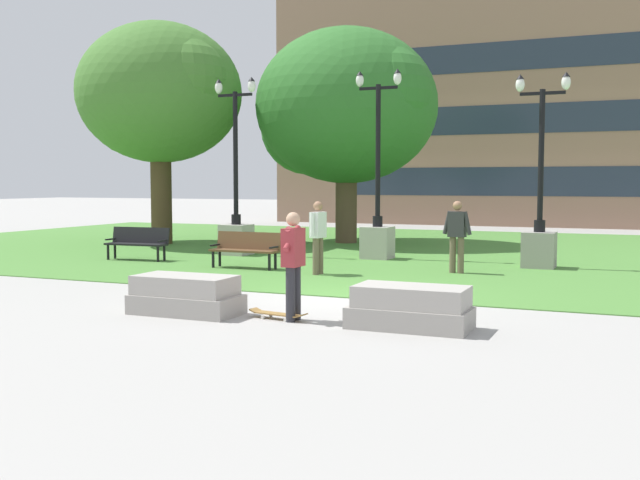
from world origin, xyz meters
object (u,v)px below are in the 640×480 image
at_px(skateboard, 278,314).
at_px(park_bench_near_right, 246,247).
at_px(concrete_block_left, 410,308).
at_px(lamp_post_center, 378,221).
at_px(lamp_post_left, 236,219).
at_px(park_bench_far_left, 138,241).
at_px(lamp_post_right, 540,228).
at_px(person_bystander_far_lawn, 318,233).
at_px(person_skateboarder, 293,259).
at_px(concrete_block_center, 186,296).
at_px(person_bystander_near_lawn, 457,233).

distance_m(skateboard, park_bench_near_right, 7.06).
relative_size(concrete_block_left, park_bench_near_right, 1.00).
distance_m(lamp_post_center, lamp_post_left, 4.25).
height_order(skateboard, lamp_post_left, lamp_post_left).
xyz_separation_m(park_bench_far_left, lamp_post_left, (1.78, 2.36, 0.53)).
relative_size(skateboard, park_bench_near_right, 0.57).
bearing_deg(park_bench_near_right, lamp_post_left, 123.28).
xyz_separation_m(skateboard, lamp_post_right, (2.96, 8.91, 0.92)).
distance_m(lamp_post_right, person_bystander_far_lawn, 5.75).
height_order(person_skateboarder, person_bystander_far_lawn, person_bystander_far_lawn).
distance_m(concrete_block_center, lamp_post_center, 9.62).
bearing_deg(concrete_block_left, concrete_block_center, -176.15).
relative_size(person_skateboarder, skateboard, 1.65).
distance_m(person_bystander_near_lawn, person_bystander_far_lawn, 3.30).
bearing_deg(lamp_post_center, person_skateboarder, -79.30).
bearing_deg(person_skateboarder, skateboard, 177.96).
height_order(concrete_block_left, park_bench_near_right, park_bench_near_right).
bearing_deg(person_bystander_far_lawn, park_bench_near_right, 167.53).
bearing_deg(park_bench_near_right, concrete_block_left, -44.39).
height_order(lamp_post_center, lamp_post_left, lamp_post_center).
xyz_separation_m(concrete_block_left, lamp_post_center, (-3.65, 9.34, 0.77)).
bearing_deg(concrete_block_left, person_skateboarder, -176.47).
relative_size(skateboard, park_bench_far_left, 0.57).
bearing_deg(person_bystander_near_lawn, park_bench_far_left, -176.90).
height_order(concrete_block_center, park_bench_far_left, park_bench_far_left).
bearing_deg(person_bystander_near_lawn, lamp_post_left, 165.02).
bearing_deg(person_skateboarder, lamp_post_center, 100.70).
xyz_separation_m(person_skateboarder, person_bystander_near_lawn, (1.03, 6.98, 0.01)).
bearing_deg(concrete_block_center, person_bystander_far_lawn, 90.11).
bearing_deg(lamp_post_right, concrete_block_center, -116.84).
relative_size(person_skateboarder, park_bench_far_left, 0.94).
relative_size(person_skateboarder, lamp_post_right, 0.35).
bearing_deg(lamp_post_left, person_bystander_far_lawn, -39.76).
height_order(concrete_block_center, person_bystander_near_lawn, person_bystander_near_lawn).
height_order(person_skateboarder, person_bystander_near_lawn, person_bystander_near_lawn).
relative_size(concrete_block_center, person_skateboarder, 1.05).
relative_size(park_bench_near_right, lamp_post_center, 0.34).
xyz_separation_m(concrete_block_center, person_bystander_far_lawn, (-0.01, 5.59, 0.68)).
xyz_separation_m(skateboard, park_bench_far_left, (-7.50, 6.49, 0.45)).
relative_size(skateboard, lamp_post_right, 0.21).
bearing_deg(concrete_block_center, lamp_post_left, 114.50).
xyz_separation_m(concrete_block_center, park_bench_near_right, (-2.18, 6.07, 0.23)).
xyz_separation_m(skateboard, park_bench_near_right, (-3.80, 5.93, 0.45)).
relative_size(person_skateboarder, park_bench_near_right, 0.95).
distance_m(concrete_block_left, lamp_post_center, 10.06).
relative_size(concrete_block_left, lamp_post_center, 0.34).
height_order(lamp_post_left, person_bystander_near_lawn, lamp_post_left).
bearing_deg(lamp_post_right, person_bystander_far_lawn, -142.99).
xyz_separation_m(person_skateboarder, lamp_post_right, (2.69, 8.92, 0.04)).
bearing_deg(park_bench_far_left, concrete_block_left, -33.50).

